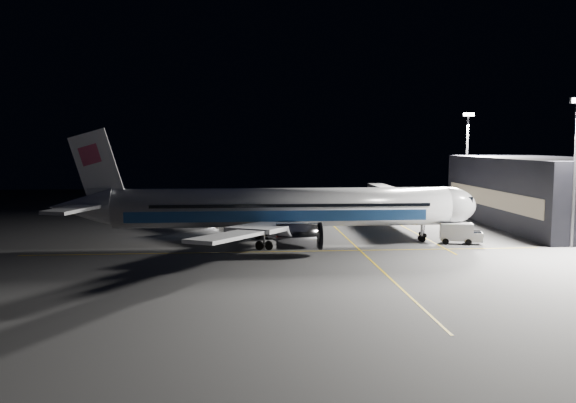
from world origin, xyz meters
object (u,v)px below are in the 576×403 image
(jet_bridge, at_px, (399,199))
(safety_cone_a, at_px, (243,230))
(service_truck, at_px, (460,233))
(baggage_tug, at_px, (218,222))
(safety_cone_c, at_px, (300,236))
(airliner, at_px, (276,208))
(safety_cone_b, at_px, (310,234))
(floodlight_mast_north, at_px, (467,154))
(floodlight_mast_south, at_px, (576,159))

(jet_bridge, bearing_deg, safety_cone_a, -166.88)
(service_truck, relative_size, baggage_tug, 2.56)
(service_truck, height_order, safety_cone_c, service_truck)
(airliner, xyz_separation_m, safety_cone_b, (5.56, 5.88, -4.85))
(baggage_tug, bearing_deg, jet_bridge, 17.04)
(floodlight_mast_north, distance_m, safety_cone_c, 48.14)
(jet_bridge, xyz_separation_m, safety_cone_b, (-17.52, -12.17, -4.26))
(service_truck, bearing_deg, safety_cone_b, 173.35)
(jet_bridge, distance_m, safety_cone_b, 21.75)
(service_truck, bearing_deg, airliner, -170.35)
(jet_bridge, bearing_deg, baggage_tug, -179.67)
(service_truck, height_order, baggage_tug, service_truck)
(safety_cone_a, height_order, safety_cone_b, safety_cone_b)
(safety_cone_a, xyz_separation_m, safety_cone_b, (10.37, -5.67, 0.06))
(baggage_tug, xyz_separation_m, safety_cone_c, (13.04, -13.87, -0.36))
(floodlight_mast_south, bearing_deg, service_truck, 165.04)
(service_truck, bearing_deg, baggage_tug, 165.05)
(airliner, bearing_deg, baggage_tug, 117.35)
(airliner, distance_m, floodlight_mast_south, 42.13)
(safety_cone_c, bearing_deg, jet_bridge, 36.09)
(jet_bridge, height_order, safety_cone_a, jet_bridge)
(airliner, height_order, service_truck, airliner)
(service_truck, height_order, safety_cone_a, service_truck)
(baggage_tug, xyz_separation_m, safety_cone_b, (14.80, -11.99, -0.37))
(airliner, xyz_separation_m, baggage_tug, (-9.24, 17.87, -4.47))
(safety_cone_a, bearing_deg, floodlight_mast_north, 24.00)
(service_truck, distance_m, safety_cone_b, 22.52)
(floodlight_mast_south, bearing_deg, safety_cone_b, 161.48)
(service_truck, xyz_separation_m, safety_cone_a, (-31.37, 13.69, -1.34))
(baggage_tug, relative_size, safety_cone_c, 3.67)
(safety_cone_a, relative_size, safety_cone_c, 0.78)
(airliner, relative_size, jet_bridge, 1.79)
(safety_cone_b, bearing_deg, safety_cone_a, 151.31)
(jet_bridge, distance_m, baggage_tug, 32.55)
(jet_bridge, relative_size, safety_cone_b, 54.09)
(floodlight_mast_north, relative_size, safety_cone_b, 32.55)
(airliner, bearing_deg, floodlight_mast_north, 37.91)
(jet_bridge, xyz_separation_m, service_truck, (3.48, -20.19, -2.98))
(floodlight_mast_north, relative_size, baggage_tug, 8.50)
(airliner, relative_size, safety_cone_a, 118.68)
(airliner, distance_m, safety_cone_a, 13.45)
(floodlight_mast_north, xyz_separation_m, safety_cone_a, (-45.89, -20.43, -12.11))
(safety_cone_b, bearing_deg, airliner, -133.37)
(floodlight_mast_south, height_order, safety_cone_a, floodlight_mast_south)
(floodlight_mast_south, relative_size, safety_cone_b, 32.55)
(service_truck, bearing_deg, floodlight_mast_north, 81.20)
(safety_cone_a, distance_m, safety_cone_c, 11.45)
(floodlight_mast_north, height_order, service_truck, floodlight_mast_north)
(floodlight_mast_north, bearing_deg, floodlight_mast_south, -90.00)
(jet_bridge, bearing_deg, safety_cone_b, -145.21)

